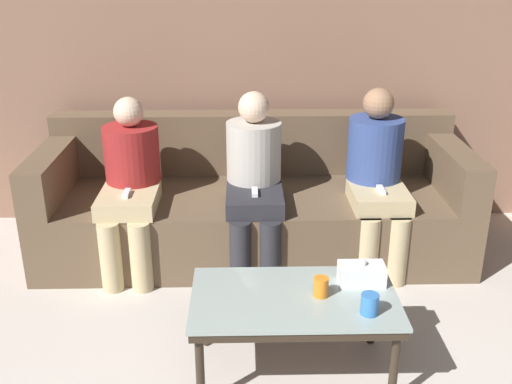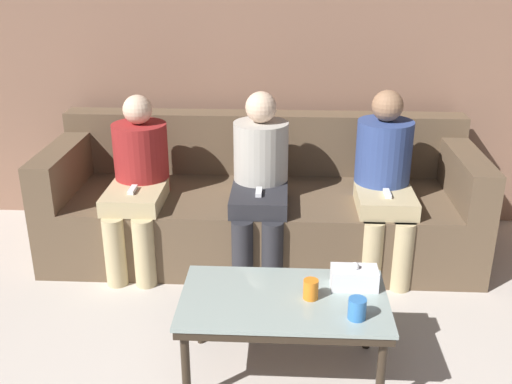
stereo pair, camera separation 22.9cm
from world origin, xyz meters
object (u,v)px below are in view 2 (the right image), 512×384
(seated_person_left_end, at_px, (138,176))
(seated_person_mid_left, at_px, (260,176))
(cup_near_right, at_px, (311,289))
(tissue_box, at_px, (354,278))
(cup_near_left, at_px, (357,309))
(coffee_table, at_px, (284,306))
(seated_person_mid_right, at_px, (384,176))
(couch, at_px, (261,205))

(seated_person_left_end, distance_m, seated_person_mid_left, 0.78)
(cup_near_right, distance_m, seated_person_left_end, 1.55)
(cup_near_right, xyz_separation_m, tissue_box, (0.21, 0.11, 0.00))
(tissue_box, bearing_deg, cup_near_left, -92.96)
(coffee_table, xyz_separation_m, tissue_box, (0.33, 0.11, 0.10))
(coffee_table, xyz_separation_m, seated_person_left_end, (-0.94, 1.13, 0.21))
(cup_near_left, bearing_deg, tissue_box, 87.04)
(cup_near_left, relative_size, seated_person_mid_right, 0.09)
(cup_near_right, height_order, seated_person_mid_left, seated_person_mid_left)
(cup_near_right, distance_m, tissue_box, 0.24)
(couch, height_order, tissue_box, couch)
(coffee_table, bearing_deg, seated_person_mid_left, 98.18)
(cup_near_left, height_order, tissue_box, tissue_box)
(cup_near_right, xyz_separation_m, seated_person_left_end, (-1.06, 1.13, 0.12))
(couch, height_order, seated_person_left_end, seated_person_left_end)
(couch, distance_m, seated_person_mid_left, 0.36)
(cup_near_left, distance_m, seated_person_mid_left, 1.38)
(cup_near_left, relative_size, tissue_box, 0.44)
(coffee_table, bearing_deg, cup_near_left, -25.68)
(coffee_table, relative_size, seated_person_left_end, 0.89)
(cup_near_left, xyz_separation_m, seated_person_mid_right, (0.29, 1.30, 0.14))
(couch, relative_size, seated_person_left_end, 2.57)
(coffee_table, relative_size, tissue_box, 4.37)
(couch, distance_m, cup_near_left, 1.58)
(cup_near_right, bearing_deg, tissue_box, 27.79)
(cup_near_left, distance_m, seated_person_left_end, 1.80)
(couch, bearing_deg, seated_person_left_end, -164.23)
(couch, height_order, seated_person_mid_right, seated_person_mid_right)
(coffee_table, xyz_separation_m, cup_near_right, (0.12, -0.00, 0.09))
(seated_person_left_end, xyz_separation_m, seated_person_mid_right, (1.55, 0.02, 0.02))
(tissue_box, distance_m, seated_person_left_end, 1.63)
(couch, xyz_separation_m, cup_near_left, (0.48, -1.50, 0.16))
(seated_person_left_end, height_order, seated_person_mid_right, seated_person_mid_right)
(coffee_table, height_order, seated_person_left_end, seated_person_left_end)
(couch, xyz_separation_m, cup_near_right, (0.29, -1.35, 0.16))
(tissue_box, distance_m, seated_person_mid_left, 1.14)
(coffee_table, bearing_deg, tissue_box, 18.35)
(cup_near_left, bearing_deg, coffee_table, 154.32)
(couch, xyz_separation_m, seated_person_left_end, (-0.78, -0.22, 0.28))
(coffee_table, height_order, cup_near_right, cup_near_right)
(cup_near_left, relative_size, cup_near_right, 1.02)
(seated_person_left_end, bearing_deg, coffee_table, -50.28)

